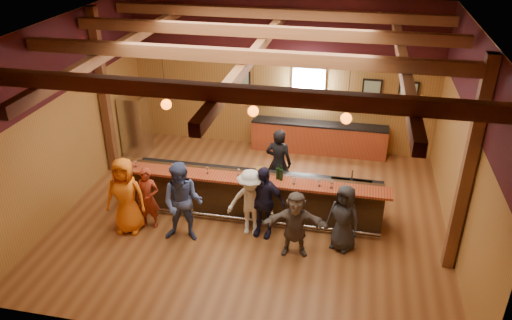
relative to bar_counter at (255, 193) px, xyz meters
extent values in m
plane|color=brown|center=(-0.02, -0.15, -0.52)|extent=(9.00, 9.00, 0.00)
cube|color=#936028|center=(-0.02, 3.85, 1.73)|extent=(9.00, 0.04, 4.50)
cube|color=#936028|center=(-0.02, -4.15, 1.73)|extent=(9.00, 0.04, 4.50)
cube|color=#936028|center=(-4.52, -0.15, 1.73)|extent=(0.04, 8.00, 4.50)
cube|color=#936028|center=(4.48, -0.15, 1.73)|extent=(0.04, 8.00, 4.50)
cube|color=brown|center=(-0.02, -0.15, 3.98)|extent=(9.00, 8.00, 0.04)
cube|color=#370F11|center=(-0.02, 3.83, 3.13)|extent=(9.00, 0.01, 1.70)
cube|color=#370F11|center=(-4.50, -0.15, 3.13)|extent=(0.01, 8.00, 1.70)
cube|color=#370F11|center=(4.46, -0.15, 3.13)|extent=(0.01, 8.00, 1.70)
cube|color=#572F19|center=(-4.37, 1.35, 1.73)|extent=(0.22, 0.22, 4.50)
cube|color=#572F19|center=(4.33, -1.15, 1.73)|extent=(0.22, 0.22, 4.50)
cube|color=#572F19|center=(-0.02, -3.15, 3.68)|extent=(8.80, 0.20, 0.25)
cube|color=#572F19|center=(-0.02, -1.15, 3.68)|extent=(8.80, 0.20, 0.25)
cube|color=#572F19|center=(-0.02, 0.85, 3.68)|extent=(8.80, 0.20, 0.25)
cube|color=#572F19|center=(-0.02, 2.85, 3.68)|extent=(8.80, 0.20, 0.25)
cube|color=#572F19|center=(-3.02, -0.15, 3.43)|extent=(0.18, 7.80, 0.22)
cube|color=#572F19|center=(-0.02, -0.15, 3.43)|extent=(0.18, 7.80, 0.22)
cube|color=#572F19|center=(2.98, -0.15, 3.43)|extent=(0.18, 7.80, 0.22)
cube|color=black|center=(-0.02, -0.15, 0.00)|extent=(6.00, 0.60, 1.05)
cube|color=maroon|center=(-0.02, -0.33, 0.56)|extent=(6.30, 0.50, 0.06)
cube|color=black|center=(-0.02, 0.23, 0.40)|extent=(6.00, 0.48, 0.05)
cube|color=black|center=(-0.02, 0.23, -0.07)|extent=(6.00, 0.48, 0.90)
cube|color=silver|center=(1.98, 0.23, 0.36)|extent=(0.45, 0.40, 0.14)
cube|color=silver|center=(2.48, 0.23, 0.36)|extent=(0.45, 0.40, 0.14)
cylinder|color=silver|center=(-0.02, -0.57, -0.37)|extent=(6.00, 0.06, 0.06)
cube|color=maroon|center=(1.18, 3.57, -0.07)|extent=(4.00, 0.50, 0.90)
cube|color=black|center=(1.18, 3.57, 0.40)|extent=(4.00, 0.52, 0.05)
cube|color=silver|center=(0.78, 3.80, 1.53)|extent=(0.95, 0.08, 0.95)
cube|color=white|center=(0.78, 3.75, 1.53)|extent=(0.78, 0.01, 0.78)
cube|color=black|center=(-1.22, 3.79, 1.58)|extent=(0.55, 0.04, 0.45)
cube|color=silver|center=(-1.22, 3.77, 1.58)|extent=(0.45, 0.01, 0.35)
cube|color=black|center=(2.58, 3.79, 1.58)|extent=(0.55, 0.04, 0.45)
cube|color=silver|center=(2.58, 3.77, 1.58)|extent=(0.45, 0.01, 0.35)
cube|color=black|center=(3.58, 3.79, 1.58)|extent=(0.55, 0.04, 0.45)
cube|color=silver|center=(3.58, 3.77, 1.58)|extent=(0.45, 0.01, 0.35)
cube|color=maroon|center=(-0.42, 3.73, 1.03)|extent=(0.60, 0.18, 0.04)
cylinder|color=black|center=(-0.62, 3.73, 1.18)|extent=(0.07, 0.07, 0.26)
cylinder|color=black|center=(-0.42, 3.73, 1.18)|extent=(0.07, 0.07, 0.26)
cylinder|color=black|center=(-0.22, 3.73, 1.18)|extent=(0.07, 0.07, 0.26)
cube|color=maroon|center=(1.98, 3.73, 1.03)|extent=(0.60, 0.18, 0.04)
cylinder|color=black|center=(1.78, 3.73, 1.18)|extent=(0.07, 0.07, 0.26)
cylinder|color=black|center=(1.98, 3.73, 1.18)|extent=(0.07, 0.07, 0.26)
cylinder|color=black|center=(2.18, 3.73, 1.18)|extent=(0.07, 0.07, 0.26)
cylinder|color=black|center=(-2.02, -0.15, 2.80)|extent=(0.01, 0.01, 1.25)
sphere|color=#F1550C|center=(-2.02, -0.15, 2.18)|extent=(0.24, 0.24, 0.24)
cylinder|color=black|center=(-0.02, -0.15, 2.80)|extent=(0.01, 0.01, 1.25)
sphere|color=#F1550C|center=(-0.02, -0.15, 2.18)|extent=(0.24, 0.24, 0.24)
cylinder|color=black|center=(1.98, -0.15, 2.80)|extent=(0.01, 0.01, 1.25)
sphere|color=#F1550C|center=(1.98, -0.15, 2.18)|extent=(0.24, 0.24, 0.24)
cube|color=silver|center=(-4.12, 2.45, 0.38)|extent=(0.70, 0.70, 1.80)
imported|color=orange|center=(-2.69, -1.31, 0.39)|extent=(0.95, 0.68, 1.83)
imported|color=maroon|center=(-2.28, -1.06, 0.22)|extent=(0.56, 0.38, 1.49)
imported|color=#425184|center=(-1.33, -1.38, 0.42)|extent=(0.96, 0.78, 1.89)
imported|color=silver|center=(0.07, -0.86, 0.28)|extent=(1.10, 0.70, 1.61)
imported|color=#1B1932|center=(0.35, -0.85, 0.34)|extent=(1.07, 0.57, 1.73)
imported|color=#60554D|center=(1.14, -1.39, 0.23)|extent=(1.43, 0.60, 1.50)
imported|color=#252528|center=(2.13, -1.00, 0.25)|extent=(0.89, 0.78, 1.54)
imported|color=black|center=(0.40, 0.93, 0.39)|extent=(0.71, 0.51, 1.83)
cylinder|color=brown|center=(0.18, -0.24, 0.71)|extent=(0.23, 0.23, 0.25)
cylinder|color=black|center=(0.56, -0.21, 0.73)|extent=(0.08, 0.08, 0.28)
cylinder|color=black|center=(0.56, -0.21, 0.92)|extent=(0.03, 0.03, 0.10)
cylinder|color=black|center=(0.65, -0.25, 0.73)|extent=(0.08, 0.08, 0.27)
cylinder|color=black|center=(0.65, -0.25, 0.91)|extent=(0.03, 0.03, 0.10)
cylinder|color=silver|center=(-2.86, -0.32, 0.59)|extent=(0.07, 0.07, 0.01)
cylinder|color=silver|center=(-2.86, -0.32, 0.64)|extent=(0.01, 0.01, 0.09)
sphere|color=silver|center=(-2.86, -0.32, 0.72)|extent=(0.08, 0.08, 0.08)
cylinder|color=silver|center=(-1.94, -0.29, 0.59)|extent=(0.07, 0.07, 0.01)
cylinder|color=silver|center=(-1.94, -0.29, 0.65)|extent=(0.01, 0.01, 0.10)
sphere|color=silver|center=(-1.94, -0.29, 0.73)|extent=(0.08, 0.08, 0.08)
cylinder|color=silver|center=(-1.73, -0.35, 0.59)|extent=(0.08, 0.08, 0.01)
cylinder|color=silver|center=(-1.73, -0.35, 0.65)|extent=(0.01, 0.01, 0.11)
sphere|color=silver|center=(-1.73, -0.35, 0.74)|extent=(0.09, 0.09, 0.09)
cylinder|color=silver|center=(-1.09, -0.29, 0.59)|extent=(0.07, 0.07, 0.01)
cylinder|color=silver|center=(-1.09, -0.29, 0.65)|extent=(0.01, 0.01, 0.10)
sphere|color=silver|center=(-1.09, -0.29, 0.73)|extent=(0.08, 0.08, 0.08)
cylinder|color=silver|center=(-0.34, -0.24, 0.59)|extent=(0.07, 0.07, 0.01)
cylinder|color=silver|center=(-0.34, -0.24, 0.65)|extent=(0.01, 0.01, 0.10)
sphere|color=silver|center=(-0.34, -0.24, 0.73)|extent=(0.08, 0.08, 0.08)
cylinder|color=silver|center=(0.96, -0.37, 0.59)|extent=(0.07, 0.07, 0.01)
cylinder|color=silver|center=(0.96, -0.37, 0.65)|extent=(0.01, 0.01, 0.10)
sphere|color=silver|center=(0.96, -0.37, 0.73)|extent=(0.08, 0.08, 0.08)
cylinder|color=silver|center=(1.53, -0.35, 0.59)|extent=(0.07, 0.07, 0.01)
cylinder|color=silver|center=(1.53, -0.35, 0.65)|extent=(0.01, 0.01, 0.10)
sphere|color=silver|center=(1.53, -0.35, 0.73)|extent=(0.08, 0.08, 0.08)
cylinder|color=silver|center=(1.80, -0.38, 0.59)|extent=(0.07, 0.07, 0.01)
cylinder|color=silver|center=(1.80, -0.38, 0.65)|extent=(0.01, 0.01, 0.10)
sphere|color=silver|center=(1.80, -0.38, 0.73)|extent=(0.08, 0.08, 0.08)
camera|label=1|loc=(2.09, -10.03, 6.25)|focal=35.00mm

